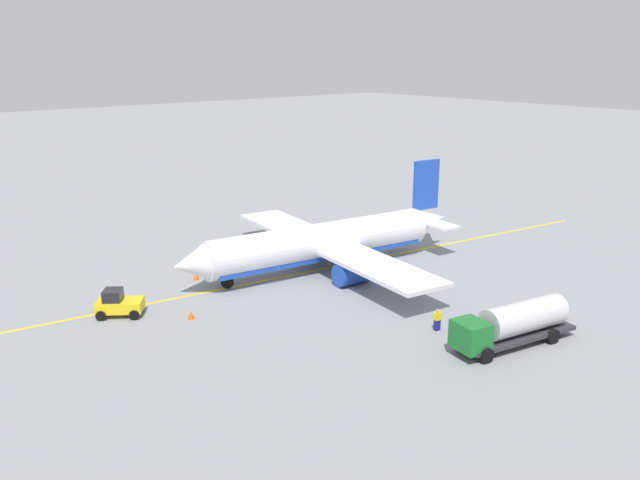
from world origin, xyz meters
The scene contains 8 objects.
ground_plane centered at (0.00, 0.00, 0.00)m, with size 400.00×400.00×0.00m, color gray.
airplane centered at (-0.49, 0.07, 2.63)m, with size 30.97×30.39×9.62m.
fuel_tanker centered at (0.33, 22.11, 1.72)m, with size 10.54×4.33×3.15m.
pushback_tug centered at (19.86, -1.46, 1.01)m, with size 4.10×3.87×2.20m.
refueling_worker centered at (2.42, 16.88, 0.82)m, with size 0.57×0.44×1.71m.
safety_cone_nose centered at (15.75, 2.84, 0.34)m, with size 0.61×0.61×0.68m, color #F2590F.
safety_cone_wingtip centered at (10.74, -5.19, 0.32)m, with size 0.58×0.58×0.65m, color #F2590F.
taxi_line_marking centered at (0.00, 0.00, 0.01)m, with size 72.80×0.30×0.01m, color yellow.
Camera 1 is at (39.19, 47.09, 20.59)m, focal length 37.20 mm.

